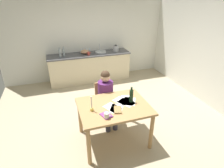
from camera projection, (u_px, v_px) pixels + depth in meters
The scene contains 28 objects.
ground_plane at pixel (112, 119), 4.22m from camera, with size 5.20×5.20×0.04m, color tan.
wall_back at pixel (86, 38), 5.85m from camera, with size 5.20×0.12×2.60m, color silver.
wall_right at pixel (215, 53), 4.37m from camera, with size 0.12×5.20×2.60m, color silver.
kitchen_counter at pixel (90, 67), 5.92m from camera, with size 2.55×0.64×0.90m.
dining_table at pixel (114, 111), 3.33m from camera, with size 1.25×0.97×0.78m.
chair_at_table at pixel (105, 100), 4.04m from camera, with size 0.41×0.41×0.86m.
person_seated at pixel (107, 95), 3.83m from camera, with size 0.33×0.60×1.19m.
coffee_mug at pixel (107, 115), 2.93m from camera, with size 0.12×0.08×0.10m.
candlestick at pixel (92, 107), 3.10m from camera, with size 0.06×0.06×0.28m.
book_magazine at pixel (106, 115), 3.00m from camera, with size 0.15×0.20×0.02m, color #813A7A.
book_cookery at pixel (118, 110), 3.14m from camera, with size 0.12×0.22×0.03m, color olive.
paper_letter at pixel (117, 109), 3.19m from camera, with size 0.21×0.30×0.00m, color white.
paper_bill at pixel (112, 107), 3.22m from camera, with size 0.21×0.30×0.00m, color white.
paper_envelope at pixel (129, 101), 3.41m from camera, with size 0.21×0.30×0.00m, color white.
paper_receipt at pixel (126, 102), 3.37m from camera, with size 0.21×0.30×0.00m, color white.
paper_notice at pixel (127, 99), 3.48m from camera, with size 0.21×0.30×0.00m, color white.
paper_flyer at pixel (122, 101), 3.42m from camera, with size 0.21×0.30×0.00m, color white.
wine_bottle_on_table at pixel (131, 96), 3.34m from camera, with size 0.07×0.07×0.30m.
sink_unit at pixel (101, 52), 5.82m from camera, with size 0.36×0.36×0.24m.
bottle_oil at pixel (60, 53), 5.33m from camera, with size 0.06×0.06×0.30m.
bottle_vinegar at pixel (64, 52), 5.43m from camera, with size 0.07×0.07×0.28m.
mixing_bowl at pixel (85, 52), 5.70m from camera, with size 0.26×0.26×0.12m, color tan.
stovetop_kettle at pixel (116, 48), 5.93m from camera, with size 0.18×0.18×0.22m.
wine_glass_near_sink at pixel (90, 49), 5.82m from camera, with size 0.07×0.07×0.15m.
wine_glass_by_kettle at pixel (86, 49), 5.79m from camera, with size 0.07×0.07×0.15m.
wine_glass_back_left at pixel (83, 49), 5.75m from camera, with size 0.07×0.07×0.15m.
wine_glass_back_right at pixel (81, 50), 5.74m from camera, with size 0.07×0.07×0.15m.
teacup_on_counter at pixel (89, 53), 5.56m from camera, with size 0.11×0.07×0.10m.
Camera 1 is at (-1.07, -3.26, 2.57)m, focal length 29.51 mm.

